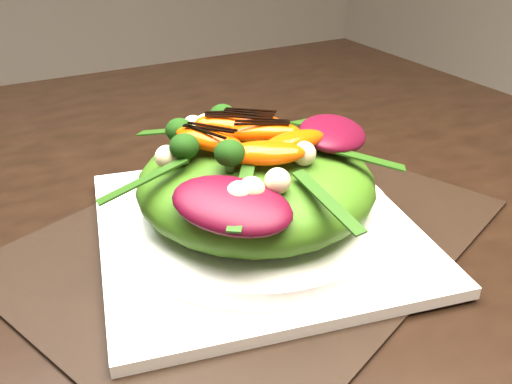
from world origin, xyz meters
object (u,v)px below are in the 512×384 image
plate_base (256,228)px  lettuce_mound (256,182)px  placemat (256,234)px  salad_bowl (256,214)px  orange_segment (224,129)px

plate_base → lettuce_mound: size_ratio=1.33×
placemat → salad_bowl: 0.02m
placemat → plate_base: bearing=0.0°
plate_base → salad_bowl: size_ratio=1.13×
salad_bowl → orange_segment: (-0.02, 0.03, 0.08)m
plate_base → placemat: bearing=0.0°
plate_base → orange_segment: (-0.02, 0.03, 0.09)m
lettuce_mound → orange_segment: (-0.02, 0.03, 0.04)m
plate_base → salad_bowl: 0.02m
plate_base → salad_bowl: salad_bowl is taller
salad_bowl → orange_segment: size_ratio=3.84×
placemat → salad_bowl: bearing=0.0°
lettuce_mound → orange_segment: 0.06m
salad_bowl → orange_segment: 0.09m
lettuce_mound → orange_segment: size_ratio=3.28×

